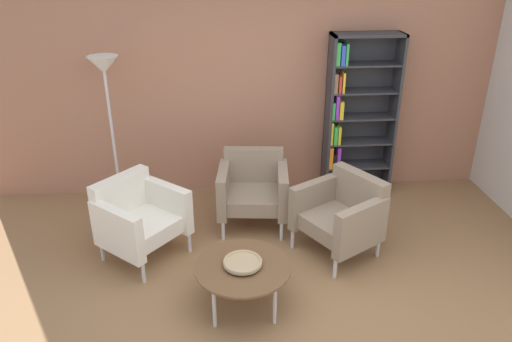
% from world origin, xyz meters
% --- Properties ---
extents(ground_plane, '(8.32, 8.32, 0.00)m').
position_xyz_m(ground_plane, '(0.00, 0.00, 0.00)').
color(ground_plane, olive).
extents(brick_back_panel, '(6.40, 0.12, 2.90)m').
position_xyz_m(brick_back_panel, '(0.00, 2.46, 1.45)').
color(brick_back_panel, '#A87056').
rests_on(brick_back_panel, ground_plane).
extents(bookshelf_tall, '(0.80, 0.30, 1.90)m').
position_xyz_m(bookshelf_tall, '(1.15, 2.25, 0.94)').
color(bookshelf_tall, '#333338').
rests_on(bookshelf_tall, ground_plane).
extents(coffee_table_low, '(0.80, 0.80, 0.40)m').
position_xyz_m(coffee_table_low, '(-0.27, 0.20, 0.37)').
color(coffee_table_low, brown).
rests_on(coffee_table_low, ground_plane).
extents(decorative_bowl, '(0.32, 0.32, 0.05)m').
position_xyz_m(decorative_bowl, '(-0.27, 0.20, 0.43)').
color(decorative_bowl, tan).
rests_on(decorative_bowl, coffee_table_low).
extents(armchair_by_bookshelf, '(0.92, 0.94, 0.78)m').
position_xyz_m(armchair_by_bookshelf, '(0.73, 0.95, 0.41)').
color(armchair_by_bookshelf, gray).
rests_on(armchair_by_bookshelf, ground_plane).
extents(armchair_spare_guest, '(0.78, 0.72, 0.78)m').
position_xyz_m(armchair_spare_guest, '(-0.08, 1.55, 0.41)').
color(armchair_spare_guest, gray).
rests_on(armchair_spare_guest, ground_plane).
extents(armchair_near_window, '(0.94, 0.95, 0.78)m').
position_xyz_m(armchair_near_window, '(-1.22, 1.04, 0.41)').
color(armchair_near_window, white).
rests_on(armchair_near_window, ground_plane).
extents(floor_lamp_torchiere, '(0.32, 0.32, 1.74)m').
position_xyz_m(floor_lamp_torchiere, '(-1.58, 2.04, 1.45)').
color(floor_lamp_torchiere, silver).
rests_on(floor_lamp_torchiere, ground_plane).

